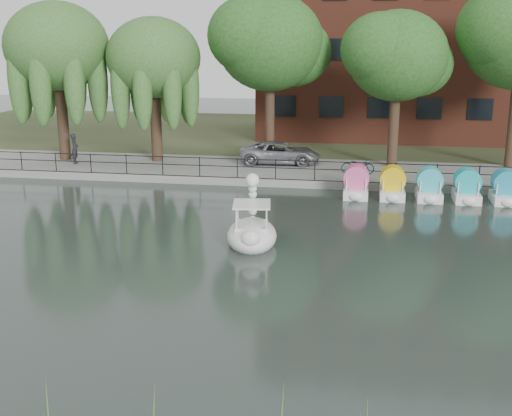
% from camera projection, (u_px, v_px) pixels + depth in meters
% --- Properties ---
extents(ground_plane, '(120.00, 120.00, 0.00)m').
position_uv_depth(ground_plane, '(220.00, 279.00, 20.36)').
color(ground_plane, '#3D4A43').
extents(promenade, '(40.00, 6.00, 0.40)m').
position_uv_depth(promenade, '(282.00, 171.00, 35.55)').
color(promenade, gray).
rests_on(promenade, ground_plane).
extents(kerb, '(40.00, 0.25, 0.40)m').
position_uv_depth(kerb, '(275.00, 183.00, 32.74)').
color(kerb, gray).
rests_on(kerb, ground_plane).
extents(land_strip, '(60.00, 22.00, 0.36)m').
position_uv_depth(land_strip, '(305.00, 135.00, 48.90)').
color(land_strip, '#47512D').
rests_on(land_strip, ground_plane).
extents(railing, '(32.00, 0.05, 1.00)m').
position_uv_depth(railing, '(276.00, 164.00, 32.69)').
color(railing, black).
rests_on(railing, promenade).
extents(apartment_building, '(20.00, 10.07, 18.00)m').
position_uv_depth(apartment_building, '(406.00, 8.00, 45.39)').
color(apartment_building, '#4C1E16').
rests_on(apartment_building, land_strip).
extents(willow_left, '(5.88, 5.88, 9.01)m').
position_uv_depth(willow_left, '(57.00, 47.00, 36.33)').
color(willow_left, '#473323').
rests_on(willow_left, promenade).
extents(willow_mid, '(5.32, 5.32, 8.15)m').
position_uv_depth(willow_mid, '(153.00, 58.00, 36.11)').
color(willow_mid, '#473323').
rests_on(willow_mid, promenade).
extents(broadleaf_center, '(6.00, 6.00, 9.25)m').
position_uv_depth(broadleaf_center, '(270.00, 43.00, 35.83)').
color(broadleaf_center, '#473323').
rests_on(broadleaf_center, promenade).
extents(broadleaf_right, '(5.40, 5.40, 8.32)m').
position_uv_depth(broadleaf_right, '(398.00, 57.00, 34.44)').
color(broadleaf_right, '#473323').
rests_on(broadleaf_right, promenade).
extents(minivan, '(2.72, 5.36, 1.45)m').
position_uv_depth(minivan, '(280.00, 151.00, 36.47)').
color(minivan, gray).
rests_on(minivan, promenade).
extents(bicycle, '(0.65, 1.74, 1.00)m').
position_uv_depth(bicycle, '(358.00, 165.00, 33.84)').
color(bicycle, gray).
rests_on(bicycle, promenade).
extents(pedestrian, '(0.64, 0.81, 1.98)m').
position_uv_depth(pedestrian, '(75.00, 147.00, 36.41)').
color(pedestrian, black).
rests_on(pedestrian, promenade).
extents(swan_boat, '(2.23, 3.15, 2.47)m').
position_uv_depth(swan_boat, '(252.00, 230.00, 23.70)').
color(swan_boat, white).
rests_on(swan_boat, ground_plane).
extents(pedal_boat_row, '(11.35, 1.70, 1.40)m').
position_uv_depth(pedal_boat_row, '(467.00, 188.00, 29.82)').
color(pedal_boat_row, white).
rests_on(pedal_boat_row, ground_plane).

